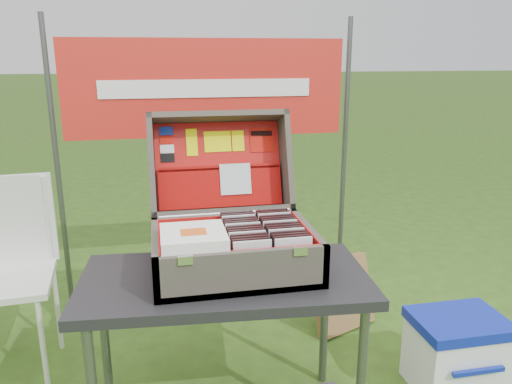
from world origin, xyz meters
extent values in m
cube|color=black|center=(-0.07, -0.07, 0.66)|extent=(1.12, 0.62, 0.04)
cylinder|color=#59595B|center=(0.41, -0.28, 0.32)|extent=(0.04, 0.04, 0.64)
cylinder|color=#59595B|center=(-0.55, 0.14, 0.32)|extent=(0.04, 0.04, 0.64)
cylinder|color=#59595B|center=(0.41, 0.14, 0.32)|extent=(0.04, 0.04, 0.64)
cube|color=#524B3F|center=(-0.03, -0.04, 0.69)|extent=(0.61, 0.44, 0.02)
cube|color=#524B3F|center=(-0.03, -0.24, 0.76)|extent=(0.61, 0.02, 0.16)
cube|color=#524B3F|center=(-0.03, 0.17, 0.76)|extent=(0.61, 0.02, 0.16)
cube|color=#524B3F|center=(-0.32, -0.04, 0.76)|extent=(0.02, 0.44, 0.16)
cube|color=#524B3F|center=(0.26, -0.04, 0.76)|extent=(0.02, 0.44, 0.16)
cube|color=red|center=(-0.03, -0.04, 0.71)|extent=(0.57, 0.39, 0.01)
cube|color=silver|center=(-0.23, -0.25, 0.83)|extent=(0.05, 0.01, 0.03)
cube|color=silver|center=(0.17, -0.25, 0.83)|extent=(0.05, 0.01, 0.03)
cylinder|color=silver|center=(-0.03, 0.18, 0.84)|extent=(0.55, 0.02, 0.02)
cube|color=#524B3F|center=(-0.03, 0.40, 1.00)|extent=(0.61, 0.16, 0.42)
cube|color=#524B3F|center=(-0.03, 0.39, 1.22)|extent=(0.61, 0.16, 0.07)
cube|color=#524B3F|center=(-0.03, 0.27, 0.83)|extent=(0.61, 0.16, 0.07)
cube|color=#524B3F|center=(-0.32, 0.33, 1.03)|extent=(0.02, 0.29, 0.47)
cube|color=#524B3F|center=(0.26, 0.33, 1.03)|extent=(0.02, 0.29, 0.47)
cube|color=red|center=(-0.03, 0.38, 1.01)|extent=(0.56, 0.13, 0.37)
cube|color=red|center=(-0.03, -0.23, 0.77)|extent=(0.57, 0.01, 0.14)
cube|color=red|center=(-0.03, 0.16, 0.77)|extent=(0.57, 0.01, 0.14)
cube|color=red|center=(-0.31, -0.04, 0.77)|extent=(0.01, 0.39, 0.14)
cube|color=red|center=(0.25, -0.04, 0.77)|extent=(0.01, 0.39, 0.14)
cube|color=#930805|center=(-0.03, 0.33, 0.92)|extent=(0.55, 0.09, 0.18)
cube|color=#930805|center=(-0.03, 0.35, 1.00)|extent=(0.54, 0.03, 0.03)
cube|color=silver|center=(0.04, 0.33, 0.95)|extent=(0.14, 0.05, 0.13)
cube|color=#1933B2|center=(-0.25, 0.43, 1.16)|extent=(0.06, 0.01, 0.04)
cube|color=red|center=(-0.25, 0.41, 1.12)|extent=(0.06, 0.01, 0.04)
cube|color=white|center=(-0.25, 0.40, 1.09)|extent=(0.06, 0.01, 0.04)
cube|color=black|center=(-0.25, 0.39, 1.05)|extent=(0.06, 0.01, 0.04)
cube|color=#E6E501|center=(-0.15, 0.41, 1.11)|extent=(0.05, 0.04, 0.12)
cube|color=#E6E501|center=(-0.03, 0.41, 1.11)|extent=(0.12, 0.03, 0.09)
cube|color=#E6E501|center=(0.06, 0.41, 1.11)|extent=(0.05, 0.03, 0.09)
cube|color=red|center=(0.17, 0.41, 1.11)|extent=(0.11, 0.04, 0.11)
cube|color=black|center=(0.17, 0.42, 1.14)|extent=(0.10, 0.01, 0.02)
cube|color=silver|center=(0.01, -0.21, 0.79)|extent=(0.14, 0.01, 0.16)
cube|color=black|center=(0.01, -0.18, 0.79)|extent=(0.14, 0.01, 0.16)
cube|color=black|center=(0.01, -0.16, 0.79)|extent=(0.14, 0.01, 0.16)
cube|color=black|center=(0.01, -0.13, 0.79)|extent=(0.14, 0.01, 0.16)
cube|color=silver|center=(0.01, -0.11, 0.79)|extent=(0.14, 0.01, 0.16)
cube|color=black|center=(0.01, -0.09, 0.79)|extent=(0.14, 0.01, 0.16)
cube|color=black|center=(0.01, -0.06, 0.79)|extent=(0.14, 0.01, 0.16)
cube|color=black|center=(0.01, -0.04, 0.79)|extent=(0.14, 0.01, 0.16)
cube|color=silver|center=(0.01, -0.01, 0.79)|extent=(0.14, 0.01, 0.16)
cube|color=black|center=(0.01, 0.01, 0.79)|extent=(0.14, 0.01, 0.16)
cube|color=black|center=(0.01, 0.04, 0.79)|extent=(0.14, 0.01, 0.16)
cube|color=black|center=(0.01, 0.06, 0.79)|extent=(0.14, 0.01, 0.16)
cube|color=silver|center=(0.01, 0.08, 0.79)|extent=(0.14, 0.01, 0.16)
cube|color=black|center=(0.01, 0.11, 0.79)|extent=(0.14, 0.01, 0.16)
cube|color=black|center=(0.01, 0.13, 0.79)|extent=(0.14, 0.01, 0.16)
cube|color=silver|center=(0.16, -0.21, 0.79)|extent=(0.14, 0.01, 0.16)
cube|color=black|center=(0.16, -0.18, 0.79)|extent=(0.14, 0.01, 0.16)
cube|color=black|center=(0.16, -0.16, 0.79)|extent=(0.14, 0.01, 0.16)
cube|color=black|center=(0.16, -0.13, 0.79)|extent=(0.14, 0.01, 0.16)
cube|color=silver|center=(0.16, -0.11, 0.79)|extent=(0.14, 0.01, 0.16)
cube|color=black|center=(0.16, -0.09, 0.79)|extent=(0.14, 0.01, 0.16)
cube|color=black|center=(0.16, -0.06, 0.79)|extent=(0.14, 0.01, 0.16)
cube|color=black|center=(0.16, -0.04, 0.79)|extent=(0.14, 0.01, 0.16)
cube|color=silver|center=(0.16, -0.01, 0.79)|extent=(0.14, 0.01, 0.16)
cube|color=black|center=(0.16, 0.01, 0.79)|extent=(0.14, 0.01, 0.16)
cube|color=black|center=(0.16, 0.04, 0.79)|extent=(0.14, 0.01, 0.16)
cube|color=black|center=(0.16, 0.06, 0.79)|extent=(0.14, 0.01, 0.16)
cube|color=silver|center=(0.16, 0.08, 0.79)|extent=(0.14, 0.01, 0.16)
cube|color=black|center=(0.16, 0.11, 0.79)|extent=(0.14, 0.01, 0.16)
cube|color=black|center=(0.16, 0.13, 0.79)|extent=(0.14, 0.01, 0.16)
cube|color=white|center=(-0.19, -0.12, 0.84)|extent=(0.23, 0.23, 0.00)
cube|color=white|center=(-0.19, -0.12, 0.85)|extent=(0.23, 0.23, 0.00)
cube|color=white|center=(-0.19, -0.12, 0.85)|extent=(0.23, 0.23, 0.00)
cube|color=white|center=(-0.19, -0.12, 0.86)|extent=(0.23, 0.23, 0.00)
cube|color=white|center=(-0.19, -0.12, 0.86)|extent=(0.23, 0.23, 0.00)
cube|color=white|center=(-0.19, -0.12, 0.87)|extent=(0.23, 0.23, 0.00)
cube|color=white|center=(-0.19, -0.12, 0.87)|extent=(0.23, 0.23, 0.00)
cube|color=white|center=(-0.19, -0.12, 0.88)|extent=(0.23, 0.23, 0.00)
cube|color=#D85919|center=(-0.19, -0.13, 0.88)|extent=(0.09, 0.07, 0.00)
cube|color=white|center=(0.99, -0.03, 0.15)|extent=(0.39, 0.29, 0.31)
cube|color=#0E2097|center=(0.99, -0.03, 0.33)|extent=(0.40, 0.31, 0.05)
cube|color=#0E2097|center=(0.99, -0.19, 0.19)|extent=(0.24, 0.02, 0.02)
cube|color=silver|center=(-1.02, 0.49, 0.48)|extent=(0.46, 0.46, 0.03)
cube|color=silver|center=(-1.02, 0.69, 0.71)|extent=(0.43, 0.06, 0.45)
cylinder|color=silver|center=(-0.84, 0.31, 0.24)|extent=(0.02, 0.02, 0.48)
cylinder|color=silver|center=(-0.84, 0.67, 0.24)|extent=(0.02, 0.02, 0.48)
cylinder|color=silver|center=(-0.84, 0.69, 0.70)|extent=(0.02, 0.02, 0.45)
cube|color=olive|center=(0.67, 0.58, 0.20)|extent=(0.41, 0.29, 0.40)
cylinder|color=#59595B|center=(-0.85, 1.10, 0.85)|extent=(0.03, 0.03, 1.70)
cylinder|color=#59595B|center=(0.85, 1.10, 0.85)|extent=(0.03, 0.03, 1.70)
cube|color=red|center=(0.00, 1.09, 1.30)|extent=(1.60, 0.02, 0.55)
cube|color=white|center=(0.00, 1.08, 1.30)|extent=(1.20, 0.00, 0.10)
camera|label=1|loc=(-0.30, -1.79, 1.49)|focal=35.00mm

